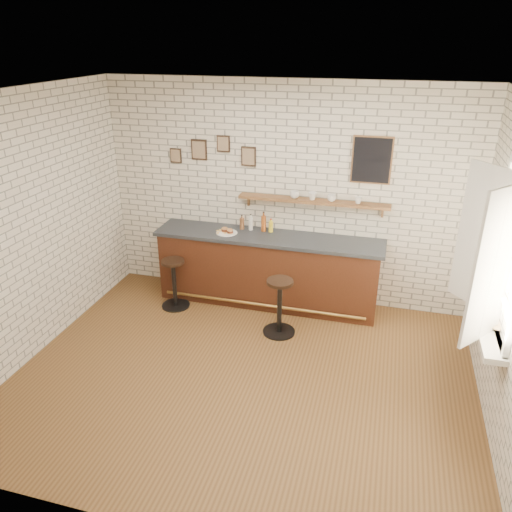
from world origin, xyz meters
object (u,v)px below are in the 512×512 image
Objects in this scene: shelf_cup_a at (295,195)px; bitters_bottle_brown at (242,223)px; shelf_cup_c at (332,198)px; book_upper at (485,319)px; bar_stool_right at (280,305)px; bitters_bottle_amber at (264,223)px; ciabatta_sandwich at (227,230)px; sandwich_plate at (227,233)px; bitters_bottle_white at (251,223)px; shelf_cup_b at (312,196)px; condiment_bottle_yellow at (271,226)px; book_lower at (485,322)px; bar_counter at (268,269)px; shelf_cup_d at (358,200)px; bar_stool_left at (174,282)px.

bitters_bottle_brown is at bearing 154.61° from shelf_cup_a.
book_upper is (1.74, -1.64, -0.58)m from shelf_cup_c.
bitters_bottle_amber is at bearing 116.44° from bar_stool_right.
ciabatta_sandwich is 0.72× the size of bitters_bottle_amber.
shelf_cup_c is (0.90, 0.05, 0.42)m from bitters_bottle_amber.
shelf_cup_a is at bearing 16.52° from sandwich_plate.
book_upper is (2.23, -1.64, -0.59)m from shelf_cup_a.
bitters_bottle_white reaches higher than ciabatta_sandwich.
bitters_bottle_amber is at bearing 146.17° from shelf_cup_b.
condiment_bottle_yellow is 0.78× the size of book_lower.
book_upper is (2.53, -1.44, 0.46)m from bar_counter.
bitters_bottle_brown is 1.90× the size of shelf_cup_b.
shelf_cup_b is 0.59m from shelf_cup_d.
shelf_cup_c is (2.00, 0.66, 1.17)m from bar_stool_left.
bitters_bottle_white is at bearing 180.00° from condiment_bottle_yellow.
shelf_cup_c is (0.25, 0.00, -0.01)m from shelf_cup_b.
bar_stool_left is 5.78× the size of shelf_cup_a.
shelf_cup_d is (0.80, 0.94, 1.14)m from bar_stool_right.
bitters_bottle_white reaches higher than sandwich_plate.
condiment_bottle_yellow is at bearing 128.48° from shelf_cup_c.
sandwich_plate is 0.27m from bitters_bottle_brown.
bitters_bottle_brown is at bearing 37.39° from bar_stool_left.
bitters_bottle_amber reaches higher than book_lower.
shelf_cup_a is 1.12× the size of shelf_cup_b.
book_lower is at bearing -14.91° from bar_stool_left.
bar_stool_left is at bearing -148.30° from ciabatta_sandwich.
bitters_bottle_amber is 0.11m from condiment_bottle_yellow.
bitters_bottle_amber is (0.45, 0.21, 0.07)m from ciabatta_sandwich.
ciabatta_sandwich reaches higher than bar_stool_right.
book_lower is at bearing -31.37° from bitters_bottle_amber.
shelf_cup_b reaches higher than ciabatta_sandwich.
shelf_cup_b is (1.10, 0.26, 0.50)m from ciabatta_sandwich.
shelf_cup_a reaches higher than shelf_cup_d.
bitters_bottle_brown is 1.08× the size of condiment_bottle_yellow.
condiment_bottle_yellow is 0.71m from shelf_cup_b.
shelf_cup_d reaches higher than bitters_bottle_brown.
sandwich_plate is 1.14× the size of book_lower.
bar_stool_left is at bearing -153.25° from condiment_bottle_yellow.
bitters_bottle_brown is at bearing 180.00° from condiment_bottle_yellow.
book_lower is at bearing -61.82° from book_upper.
bitters_bottle_white is at bearing 37.24° from ciabatta_sandwich.
bar_counter is at bearing -90.20° from condiment_bottle_yellow.
bitters_bottle_white reaches higher than condiment_bottle_yellow.
shelf_cup_b reaches higher than bar_counter.
shelf_cup_a is (0.72, 0.05, 0.45)m from bitters_bottle_brown.
shelf_cup_b is (0.54, 0.05, 0.46)m from condiment_bottle_yellow.
bar_stool_left is 0.95× the size of bar_stool_right.
sandwich_plate is at bearing 155.21° from book_lower.
shelf_cup_a is (0.86, 0.26, 0.49)m from ciabatta_sandwich.
shelf_cup_c reaches higher than shelf_cup_d.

